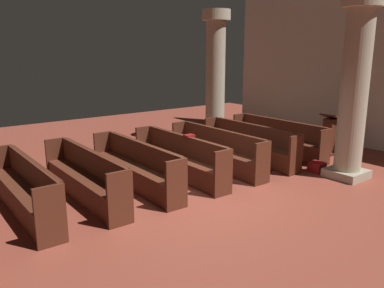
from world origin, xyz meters
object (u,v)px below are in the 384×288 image
at_px(pew_row_0, 278,136).
at_px(pew_row_6, 24,186).
at_px(pew_row_3, 179,156).
at_px(pillar_far_side, 215,75).
at_px(pew_row_2, 217,148).
at_px(lectern, 329,137).
at_px(kneeler_box_red, 317,167).
at_px(pew_row_1, 249,142).
at_px(pew_row_5, 85,174).
at_px(hymn_book, 189,136).
at_px(pillar_aisle_side, 355,86).
at_px(pew_row_4, 136,164).

height_order(pew_row_0, pew_row_6, same).
xyz_separation_m(pew_row_3, pillar_far_side, (-2.19, 2.90, 1.51)).
bearing_deg(pew_row_2, lectern, 75.65).
bearing_deg(pew_row_2, pew_row_0, 90.00).
distance_m(pew_row_0, pew_row_2, 2.15).
relative_size(pew_row_6, kneeler_box_red, 9.12).
xyz_separation_m(pew_row_6, pillar_far_side, (-2.19, 6.12, 1.51)).
height_order(pew_row_0, pew_row_1, same).
bearing_deg(lectern, pillar_far_side, -154.90).
xyz_separation_m(pew_row_3, pew_row_5, (0.00, -2.15, 0.00)).
bearing_deg(hymn_book, pew_row_0, 91.97).
distance_m(pew_row_2, hymn_book, 1.00).
bearing_deg(pew_row_3, pillar_aisle_side, 51.98).
distance_m(pew_row_4, pew_row_6, 2.15).
bearing_deg(pew_row_3, pew_row_1, 90.00).
relative_size(pew_row_3, pew_row_5, 1.00).
height_order(pew_row_0, pew_row_4, same).
height_order(pillar_aisle_side, lectern, pillar_aisle_side).
distance_m(pew_row_5, hymn_book, 2.38).
bearing_deg(hymn_book, pew_row_2, 96.70).
bearing_deg(pillar_aisle_side, hymn_book, -128.56).
distance_m(pew_row_2, pillar_aisle_side, 3.25).
distance_m(pew_row_1, pew_row_4, 3.22).
bearing_deg(pew_row_2, pillar_aisle_side, 38.67).
relative_size(pew_row_2, kneeler_box_red, 9.12).
xyz_separation_m(pew_row_5, pillar_far_side, (-2.19, 5.04, 1.51)).
xyz_separation_m(pew_row_5, pew_row_6, (0.00, -1.07, 0.00)).
height_order(pew_row_2, pew_row_4, same).
xyz_separation_m(pew_row_2, hymn_book, (0.10, -0.89, 0.44)).
height_order(pillar_far_side, lectern, pillar_far_side).
bearing_deg(pew_row_1, pew_row_2, -90.00).
xyz_separation_m(pillar_aisle_side, lectern, (-1.41, 1.44, -1.53)).
distance_m(pillar_far_side, lectern, 3.67).
bearing_deg(pillar_aisle_side, pew_row_6, -110.22).
bearing_deg(pew_row_5, pew_row_1, 90.00).
xyz_separation_m(pillar_aisle_side, kneeler_box_red, (-0.64, -0.17, -1.87)).
distance_m(lectern, kneeler_box_red, 1.82).
relative_size(pew_row_4, lectern, 2.72).
bearing_deg(kneeler_box_red, pew_row_1, -160.94).
relative_size(pew_row_4, pew_row_5, 1.00).
relative_size(pew_row_0, pew_row_5, 1.00).
relative_size(pew_row_5, lectern, 2.72).
height_order(pew_row_2, hymn_book, hymn_book).
distance_m(pew_row_0, hymn_book, 3.07).
distance_m(pew_row_5, pillar_far_side, 5.70).
bearing_deg(pew_row_1, pew_row_0, 90.00).
xyz_separation_m(pew_row_6, lectern, (0.83, 7.53, -0.03)).
relative_size(pew_row_0, kneeler_box_red, 9.12).
xyz_separation_m(pew_row_4, pew_row_5, (0.00, -1.07, 0.00)).
relative_size(pew_row_4, hymn_book, 13.47).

